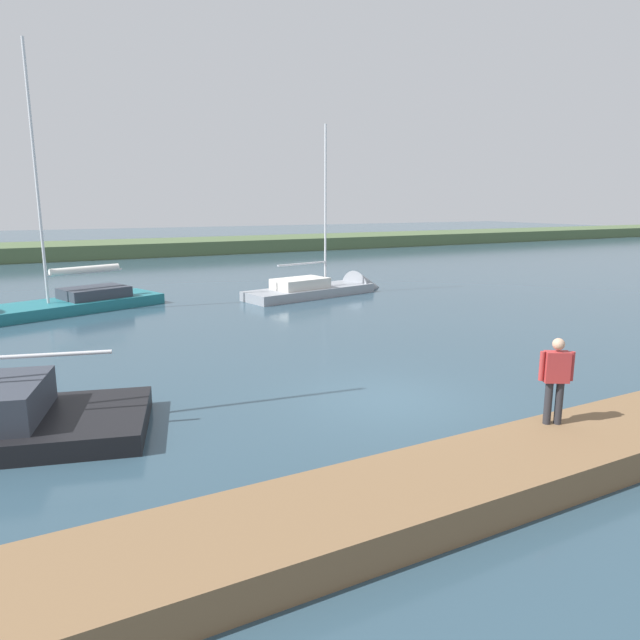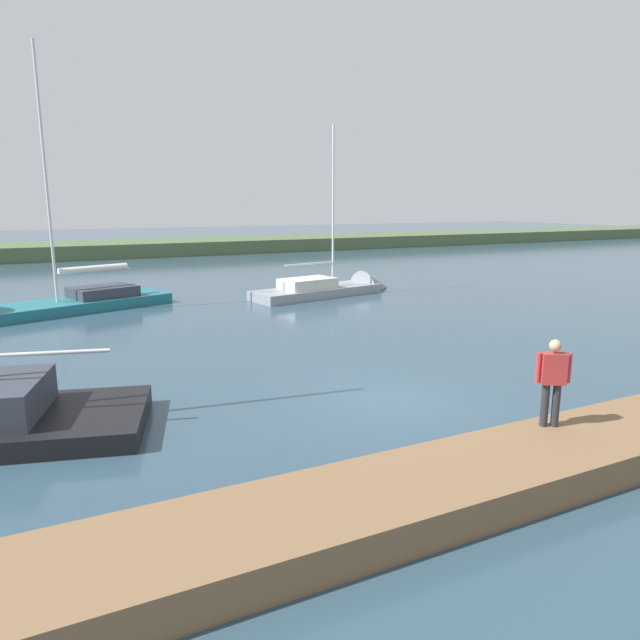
{
  "view_description": "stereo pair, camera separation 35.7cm",
  "coord_description": "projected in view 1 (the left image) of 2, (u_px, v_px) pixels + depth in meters",
  "views": [
    {
      "loc": [
        7.44,
        10.52,
        4.58
      ],
      "look_at": [
        0.95,
        -1.79,
        1.71
      ],
      "focal_mm": 31.89,
      "sensor_mm": 36.0,
      "label": 1
    },
    {
      "loc": [
        7.12,
        10.68,
        4.58
      ],
      "look_at": [
        0.95,
        -1.79,
        1.71
      ],
      "focal_mm": 31.89,
      "sensor_mm": 36.0,
      "label": 2
    }
  ],
  "objects": [
    {
      "name": "dock_pier",
      "position": [
        535.0,
        461.0,
        9.66
      ],
      "size": [
        23.71,
        1.99,
        0.55
      ],
      "primitive_type": "cube",
      "color": "brown",
      "rests_on": "ground_plane"
    },
    {
      "name": "far_shoreline",
      "position": [
        115.0,
        256.0,
        50.41
      ],
      "size": [
        180.0,
        8.0,
        2.4
      ],
      "primitive_type": "cube",
      "color": "#4C603D",
      "rests_on": "ground_plane"
    },
    {
      "name": "person_on_dock",
      "position": [
        556.0,
        375.0,
        10.39
      ],
      "size": [
        0.56,
        0.41,
        1.64
      ],
      "rotation": [
        0.0,
        0.0,
        1.06
      ],
      "color": "#28282D",
      "rests_on": "dock_pier"
    },
    {
      "name": "ground_plane",
      "position": [
        390.0,
        400.0,
        13.44
      ],
      "size": [
        200.0,
        200.0,
        0.0
      ],
      "primitive_type": "plane",
      "color": "#2D4756"
    },
    {
      "name": "sailboat_inner_slip",
      "position": [
        331.0,
        292.0,
        29.24
      ],
      "size": [
        8.59,
        3.7,
        9.35
      ],
      "rotation": [
        0.0,
        0.0,
        3.34
      ],
      "color": "gray",
      "rests_on": "ground_plane"
    },
    {
      "name": "sailboat_outer_mooring",
      "position": [
        19.0,
        314.0,
        23.01
      ],
      "size": [
        9.99,
        5.57,
        12.03
      ],
      "rotation": [
        0.0,
        0.0,
        0.33
      ],
      "color": "#1E6B75",
      "rests_on": "ground_plane"
    }
  ]
}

